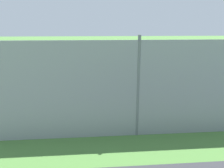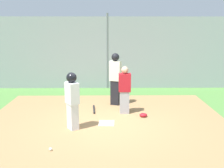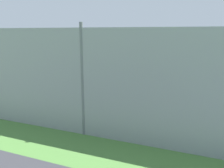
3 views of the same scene
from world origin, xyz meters
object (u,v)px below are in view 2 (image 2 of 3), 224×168
object	(u,v)px
catcher	(125,89)
baseball	(51,149)
runner	(72,98)
parked_car_blue	(4,61)
parked_car_dark	(100,61)
baseball_bat	(94,109)
umpire	(115,78)
catcher_mask	(143,115)
home_plate	(107,123)

from	to	relation	value
catcher	baseball	xyz separation A→B (m)	(1.83, 2.68, -0.75)
baseball	runner	bearing A→B (deg)	-104.43
runner	parked_car_blue	bearing A→B (deg)	85.95
baseball	parked_car_dark	distance (m)	11.43
parked_car_blue	parked_car_dark	bearing A→B (deg)	179.96
runner	baseball_bat	size ratio (longest dim) A/B	1.94
umpire	parked_car_blue	world-z (taller)	umpire
runner	catcher_mask	world-z (taller)	runner
home_plate	baseball	distance (m)	2.13
catcher_mask	baseball	size ratio (longest dim) A/B	3.24
baseball_bat	parked_car_blue	size ratio (longest dim) A/B	0.19
parked_car_blue	catcher_mask	bearing A→B (deg)	128.34
parked_car_blue	runner	bearing A→B (deg)	117.19
catcher_mask	runner	bearing A→B (deg)	25.17
runner	baseball_bat	bearing A→B (deg)	40.30
home_plate	parked_car_blue	xyz separation A→B (m)	(6.48, -9.43, 0.57)
catcher	parked_car_dark	xyz separation A→B (m)	(1.10, -8.71, -0.20)
parked_car_blue	home_plate	bearing A→B (deg)	122.19
umpire	home_plate	bearing A→B (deg)	9.93
baseball_bat	parked_car_dark	distance (m)	8.43
catcher_mask	parked_car_blue	bearing A→B (deg)	-49.38
umpire	parked_car_dark	distance (m)	7.79
home_plate	parked_car_blue	world-z (taller)	parked_car_blue
home_plate	runner	xyz separation A→B (m)	(0.92, 0.40, 0.88)
baseball_bat	catcher_mask	xyz separation A→B (m)	(-1.57, 0.70, 0.03)
baseball_bat	parked_car_blue	distance (m)	10.18
parked_car_dark	parked_car_blue	xyz separation A→B (m)	(5.95, 0.23, 0.00)
catcher	catcher_mask	world-z (taller)	catcher
catcher_mask	parked_car_blue	size ratio (longest dim) A/B	0.06
umpire	runner	size ratio (longest dim) A/B	1.17
catcher	parked_car_blue	bearing A→B (deg)	-140.15
catcher_mask	baseball	bearing A→B (deg)	43.68
umpire	catcher_mask	distance (m)	1.85
baseball	parked_car_blue	bearing A→B (deg)	-64.94
home_plate	baseball_bat	size ratio (longest dim) A/B	0.54
catcher	umpire	bearing A→B (deg)	-164.13
umpire	parked_car_blue	size ratio (longest dim) A/B	0.43
home_plate	catcher	world-z (taller)	catcher
baseball	parked_car_blue	size ratio (longest dim) A/B	0.02
umpire	baseball	xyz separation A→B (m)	(1.55, 3.65, -0.95)
baseball_bat	umpire	bearing A→B (deg)	-51.93
catcher	baseball_bat	xyz separation A→B (m)	(1.00, -0.31, -0.76)
umpire	parked_car_blue	xyz separation A→B (m)	(6.77, -7.51, -0.40)
umpire	catcher	bearing A→B (deg)	34.37
catcher	baseball_bat	bearing A→B (deg)	-106.87
catcher_mask	parked_car_dark	distance (m)	9.27
baseball_bat	baseball	bearing A→B (deg)	160.22
baseball	baseball_bat	bearing A→B (deg)	-105.41
runner	baseball_bat	world-z (taller)	runner
runner	parked_car_blue	distance (m)	11.30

